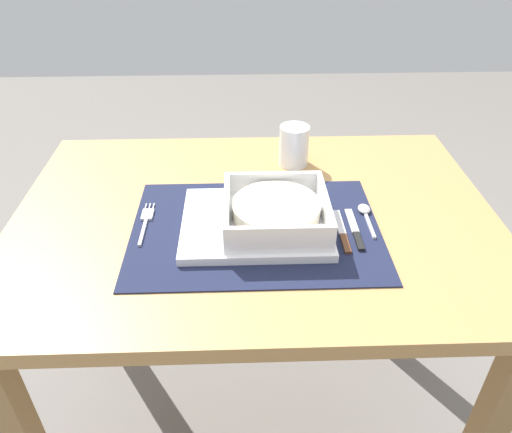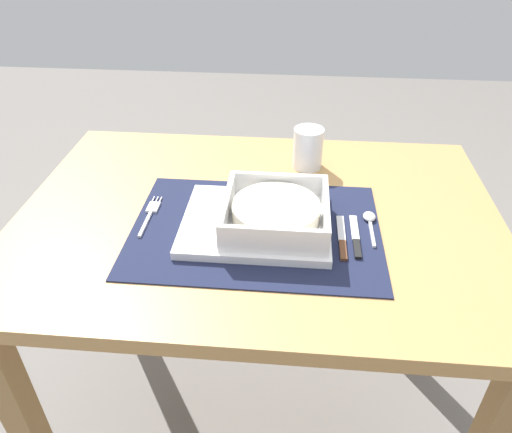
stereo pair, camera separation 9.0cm
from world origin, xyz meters
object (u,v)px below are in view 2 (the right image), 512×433
(porridge_bowl, at_px, (276,213))
(butter_knife, at_px, (356,239))
(dining_table, at_px, (258,256))
(drinking_glass, at_px, (308,150))
(fork, at_px, (151,212))
(bread_knife, at_px, (342,240))
(spoon, at_px, (370,220))

(porridge_bowl, distance_m, butter_knife, 0.15)
(dining_table, relative_size, drinking_glass, 10.33)
(porridge_bowl, height_order, fork, porridge_bowl)
(dining_table, bearing_deg, bread_knife, -27.33)
(fork, relative_size, bread_knife, 1.03)
(porridge_bowl, height_order, drinking_glass, drinking_glass)
(bread_knife, xyz_separation_m, drinking_glass, (-0.06, 0.28, 0.04))
(bread_knife, relative_size, drinking_glass, 1.43)
(butter_knife, height_order, bread_knife, same)
(fork, bearing_deg, porridge_bowl, -4.89)
(butter_knife, distance_m, drinking_glass, 0.29)
(dining_table, relative_size, fork, 6.99)
(dining_table, xyz_separation_m, bread_knife, (0.16, -0.08, 0.12))
(dining_table, height_order, spoon, spoon)
(bread_knife, bearing_deg, dining_table, 152.32)
(fork, height_order, drinking_glass, drinking_glass)
(spoon, bearing_deg, fork, 178.47)
(spoon, bearing_deg, butter_knife, -120.17)
(dining_table, relative_size, spoon, 8.90)
(fork, distance_m, bread_knife, 0.38)
(fork, bearing_deg, butter_knife, -4.84)
(bread_knife, bearing_deg, spoon, 48.92)
(porridge_bowl, bearing_deg, drinking_glass, 77.21)
(dining_table, bearing_deg, porridge_bowl, -57.37)
(porridge_bowl, xyz_separation_m, bread_knife, (0.12, -0.02, -0.03))
(butter_knife, xyz_separation_m, bread_knife, (-0.03, -0.01, 0.00))
(dining_table, bearing_deg, drinking_glass, 64.35)
(fork, bearing_deg, drinking_glass, 38.83)
(drinking_glass, bearing_deg, porridge_bowl, -102.79)
(spoon, bearing_deg, porridge_bowl, -169.83)
(fork, xyz_separation_m, drinking_glass, (0.31, 0.22, 0.04))
(dining_table, xyz_separation_m, drinking_glass, (0.10, 0.20, 0.15))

